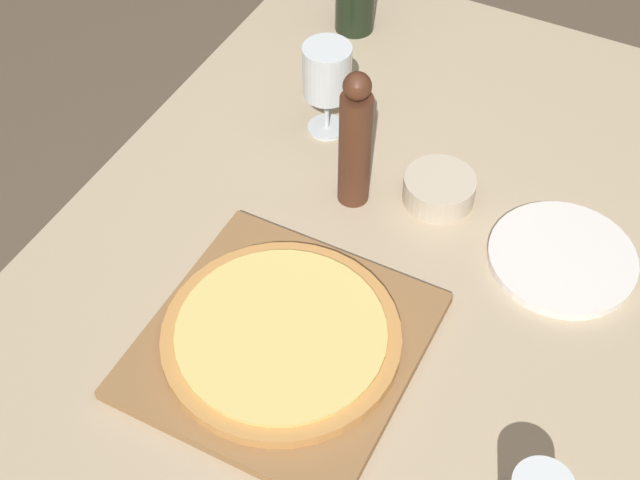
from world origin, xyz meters
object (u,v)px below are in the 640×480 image
object	(u,v)px
small_bowl	(439,189)
wine_glass	(327,73)
pizza	(281,336)
pepper_mill	(355,142)

from	to	relation	value
small_bowl	wine_glass	bearing A→B (deg)	163.85
small_bowl	pizza	bearing A→B (deg)	-102.66
pepper_mill	wine_glass	distance (m)	0.16
pizza	pepper_mill	distance (m)	0.31
wine_glass	small_bowl	distance (m)	0.26
pepper_mill	small_bowl	size ratio (longest dim) A/B	2.15
pepper_mill	wine_glass	size ratio (longest dim) A/B	1.45
small_bowl	pepper_mill	bearing A→B (deg)	-154.59
pepper_mill	pizza	bearing A→B (deg)	-82.55
wine_glass	pizza	bearing A→B (deg)	-70.73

